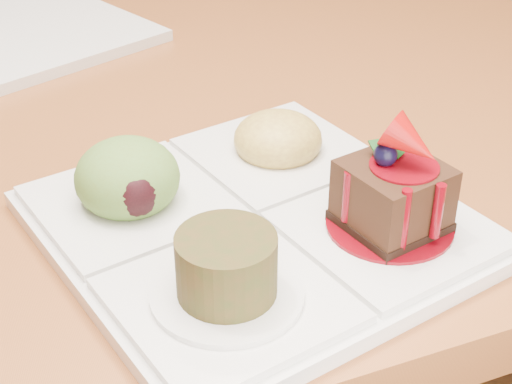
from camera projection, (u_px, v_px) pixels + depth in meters
name	position (u px, v px, depth m)	size (l,w,h in m)	color
ground	(109.00, 342.00, 1.54)	(6.00, 6.00, 0.00)	brown
dining_table	(63.00, 4.00, 1.18)	(1.00, 1.80, 0.75)	brown
sampler_plate	(250.00, 207.00, 0.55)	(0.32, 0.32, 0.10)	silver
second_plate	(12.00, 34.00, 0.87)	(0.25, 0.25, 0.01)	silver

